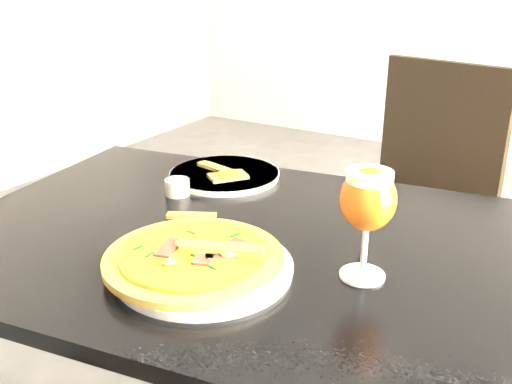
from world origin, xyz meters
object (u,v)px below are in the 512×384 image
Objects in this scene: dining_table at (253,278)px; beer_glass at (368,200)px; pizza at (195,256)px; chair_far at (416,201)px.

beer_glass reaches higher than dining_table.
pizza reaches higher than dining_table.
chair_far is 3.12× the size of pizza.
chair_far reaches higher than dining_table.
dining_table is 0.20m from pizza.
beer_glass is (0.24, -0.03, 0.23)m from dining_table.
beer_glass is at bearing -16.73° from dining_table.
chair_far reaches higher than pizza.
pizza is 0.30m from beer_glass.
dining_table is 1.36× the size of chair_far.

